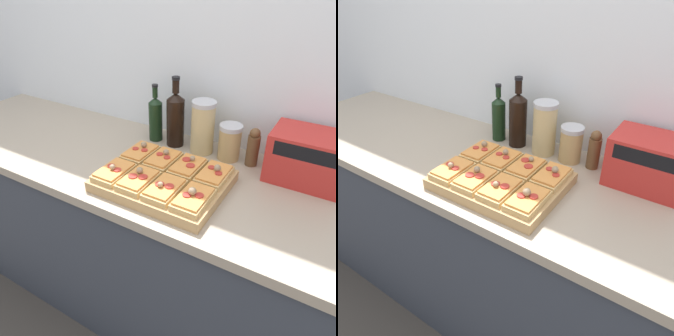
% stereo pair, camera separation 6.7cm
% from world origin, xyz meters
% --- Properties ---
extents(wall_back, '(6.00, 0.06, 2.50)m').
position_xyz_m(wall_back, '(0.00, 0.67, 1.25)').
color(wall_back, silver).
rests_on(wall_back, ground_plane).
extents(kitchen_counter, '(2.63, 0.67, 0.89)m').
position_xyz_m(kitchen_counter, '(0.00, 0.32, 0.45)').
color(kitchen_counter, '#333842').
rests_on(kitchen_counter, ground_plane).
extents(cutting_board, '(0.46, 0.36, 0.04)m').
position_xyz_m(cutting_board, '(0.03, 0.21, 0.91)').
color(cutting_board, tan).
rests_on(cutting_board, kitchen_counter).
extents(pizza_slice_back_left, '(0.10, 0.16, 0.05)m').
position_xyz_m(pizza_slice_back_left, '(-0.14, 0.30, 0.95)').
color(pizza_slice_back_left, tan).
rests_on(pizza_slice_back_left, cutting_board).
extents(pizza_slice_back_midleft, '(0.10, 0.16, 0.05)m').
position_xyz_m(pizza_slice_back_midleft, '(-0.03, 0.30, 0.95)').
color(pizza_slice_back_midleft, tan).
rests_on(pizza_slice_back_midleft, cutting_board).
extents(pizza_slice_back_midright, '(0.10, 0.16, 0.05)m').
position_xyz_m(pizza_slice_back_midright, '(0.08, 0.30, 0.95)').
color(pizza_slice_back_midright, tan).
rests_on(pizza_slice_back_midright, cutting_board).
extents(pizza_slice_back_right, '(0.10, 0.16, 0.05)m').
position_xyz_m(pizza_slice_back_right, '(0.19, 0.30, 0.95)').
color(pizza_slice_back_right, tan).
rests_on(pizza_slice_back_right, cutting_board).
extents(pizza_slice_front_left, '(0.10, 0.16, 0.05)m').
position_xyz_m(pizza_slice_front_left, '(-0.14, 0.13, 0.95)').
color(pizza_slice_front_left, tan).
rests_on(pizza_slice_front_left, cutting_board).
extents(pizza_slice_front_midleft, '(0.10, 0.16, 0.05)m').
position_xyz_m(pizza_slice_front_midleft, '(-0.03, 0.13, 0.95)').
color(pizza_slice_front_midleft, tan).
rests_on(pizza_slice_front_midleft, cutting_board).
extents(pizza_slice_front_midright, '(0.10, 0.16, 0.05)m').
position_xyz_m(pizza_slice_front_midright, '(0.08, 0.13, 0.95)').
color(pizza_slice_front_midright, tan).
rests_on(pizza_slice_front_midright, cutting_board).
extents(pizza_slice_front_right, '(0.10, 0.16, 0.05)m').
position_xyz_m(pizza_slice_front_right, '(0.19, 0.13, 0.95)').
color(pizza_slice_front_right, tan).
rests_on(pizza_slice_front_right, cutting_board).
extents(olive_oil_bottle, '(0.06, 0.06, 0.27)m').
position_xyz_m(olive_oil_bottle, '(-0.21, 0.53, 1.00)').
color(olive_oil_bottle, black).
rests_on(olive_oil_bottle, kitchen_counter).
extents(wine_bottle, '(0.08, 0.08, 0.31)m').
position_xyz_m(wine_bottle, '(-0.10, 0.53, 1.02)').
color(wine_bottle, black).
rests_on(wine_bottle, kitchen_counter).
extents(grain_jar_tall, '(0.10, 0.10, 0.23)m').
position_xyz_m(grain_jar_tall, '(0.03, 0.53, 1.01)').
color(grain_jar_tall, tan).
rests_on(grain_jar_tall, kitchen_counter).
extents(grain_jar_short, '(0.10, 0.10, 0.15)m').
position_xyz_m(grain_jar_short, '(0.16, 0.53, 0.97)').
color(grain_jar_short, tan).
rests_on(grain_jar_short, kitchen_counter).
extents(pepper_mill, '(0.05, 0.05, 0.16)m').
position_xyz_m(pepper_mill, '(0.26, 0.53, 0.97)').
color(pepper_mill, brown).
rests_on(pepper_mill, kitchen_counter).
extents(toaster_oven, '(0.30, 0.19, 0.19)m').
position_xyz_m(toaster_oven, '(0.47, 0.52, 0.99)').
color(toaster_oven, red).
rests_on(toaster_oven, kitchen_counter).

